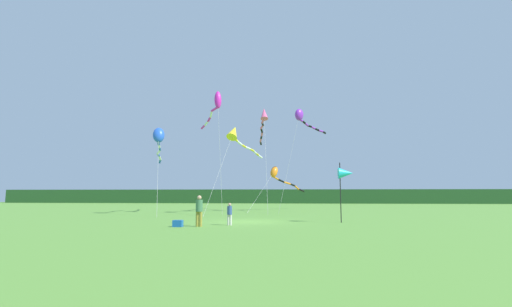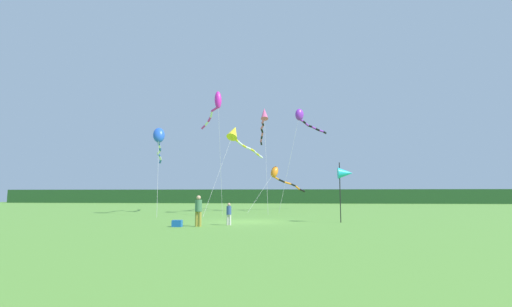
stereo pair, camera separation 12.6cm
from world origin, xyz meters
name	(u,v)px [view 1 (the left image)]	position (x,y,z in m)	size (l,w,h in m)	color
ground_plane	(247,222)	(0.00, 0.00, 0.00)	(120.00, 120.00, 0.00)	#5B9338
distant_treeline	(275,196)	(0.00, 45.00, 1.30)	(108.00, 2.29, 2.61)	#234C23
person_adult	(199,209)	(-2.21, -3.51, 0.93)	(0.37, 0.37, 1.66)	olive
person_child	(230,213)	(-0.70, -2.61, 0.69)	(0.27, 0.27, 1.24)	silver
cooler_box	(178,223)	(-3.28, -3.80, 0.18)	(0.51, 0.36, 0.35)	#1959B2
banner_flag_pole	(346,174)	(6.15, -0.11, 2.99)	(0.90, 0.70, 3.69)	black
kite_magenta	(215,105)	(-4.07, 9.10, 9.92)	(3.66, 6.69, 11.11)	#B2B2B2
kite_orange	(278,175)	(1.53, 15.55, 3.74)	(5.77, 10.09, 4.84)	#B2B2B2
kite_purple	(302,117)	(3.98, 12.29, 9.35)	(4.99, 5.23, 10.21)	#B2B2B2
kite_rainbow	(263,119)	(0.17, 12.35, 9.24)	(1.47, 9.94, 10.35)	#B2B2B2
kite_blue	(159,139)	(-8.79, 7.52, 6.61)	(3.53, 9.37, 7.62)	#B2B2B2
kite_yellow	(236,135)	(-2.17, 9.55, 7.18)	(3.77, 11.02, 8.21)	#B2B2B2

